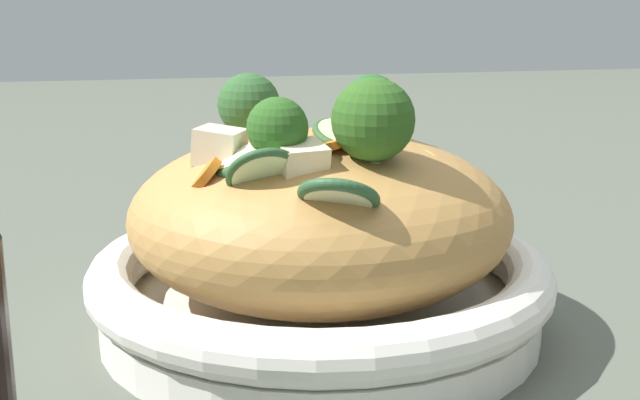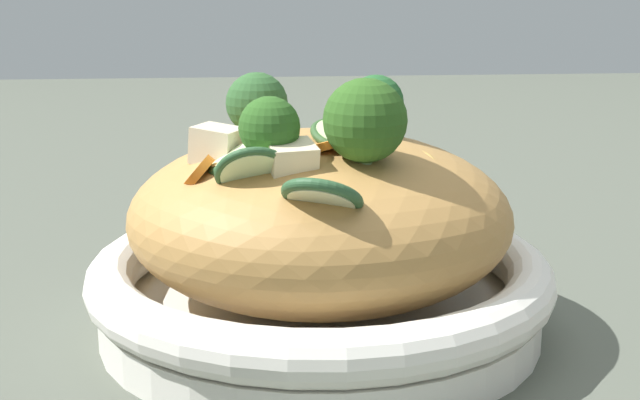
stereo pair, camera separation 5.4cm
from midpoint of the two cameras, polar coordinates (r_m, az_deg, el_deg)
name	(u,v)px [view 2 (the right image)]	position (r m, az deg, el deg)	size (l,w,h in m)	color
ground_plane	(320,328)	(0.62, 2.50, -8.17)	(3.00, 3.00, 0.00)	#4D5247
serving_bowl	(320,288)	(0.61, 2.53, -5.67)	(0.31, 0.31, 0.06)	white
noodle_heap	(320,216)	(0.59, 2.60, -1.06)	(0.25, 0.25, 0.11)	#AE7E42
broccoli_florets	(319,115)	(0.57, 2.63, 5.38)	(0.12, 0.18, 0.07)	#99BE73
carrot_coins	(274,149)	(0.59, -0.31, 3.23)	(0.11, 0.17, 0.03)	orange
zucchini_slices	(291,167)	(0.52, 1.05, 2.08)	(0.12, 0.14, 0.04)	beige
chicken_chunks	(248,151)	(0.55, -1.82, 3.12)	(0.08, 0.08, 0.03)	beige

